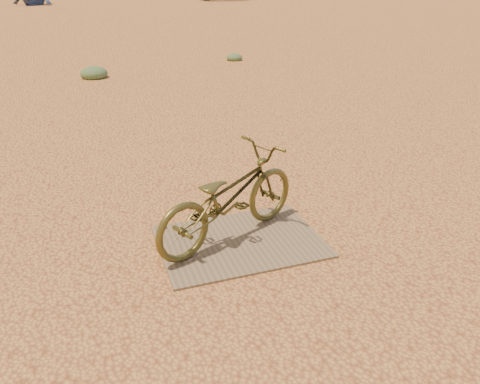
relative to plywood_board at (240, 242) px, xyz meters
name	(u,v)px	position (x,y,z in m)	size (l,w,h in m)	color
ground	(213,243)	(-0.24, 0.07, -0.01)	(120.00, 120.00, 0.00)	tan
plywood_board	(240,242)	(0.00, 0.00, 0.00)	(1.48, 1.06, 0.02)	#6F5F4A
bicycle	(229,197)	(-0.08, 0.08, 0.43)	(0.56, 1.61, 0.85)	#4F4D22
kale_a	(95,78)	(-0.80, 8.31, -0.01)	(0.64, 0.64, 0.35)	#59764E
kale_b	(234,60)	(3.17, 9.57, -0.01)	(0.46, 0.46, 0.25)	#59764E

